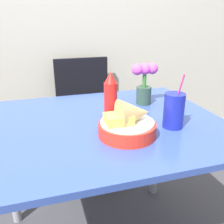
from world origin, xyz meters
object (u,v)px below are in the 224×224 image
object	(u,v)px
ketchup_bottle	(111,97)
flower_vase	(144,82)
chair_far_window	(85,110)
food_basket	(129,123)
drink_cup	(174,112)

from	to	relation	value
ketchup_bottle	flower_vase	world-z (taller)	ketchup_bottle
chair_far_window	ketchup_bottle	xyz separation A→B (m)	(-0.02, -0.76, 0.33)
food_basket	drink_cup	bearing A→B (deg)	6.52
food_basket	chair_far_window	bearing A→B (deg)	89.85
drink_cup	flower_vase	world-z (taller)	drink_cup
ketchup_bottle	flower_vase	size ratio (longest dim) A/B	1.01
food_basket	flower_vase	bearing A→B (deg)	58.13
flower_vase	drink_cup	bearing A→B (deg)	-90.40
chair_far_window	food_basket	distance (m)	0.98
chair_far_window	drink_cup	size ratio (longest dim) A/B	3.99
food_basket	ketchup_bottle	size ratio (longest dim) A/B	1.03
chair_far_window	drink_cup	xyz separation A→B (m)	(0.20, -0.92, 0.30)
drink_cup	flower_vase	size ratio (longest dim) A/B	1.08
chair_far_window	drink_cup	bearing A→B (deg)	-77.67
food_basket	drink_cup	xyz separation A→B (m)	(0.20, 0.02, 0.01)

